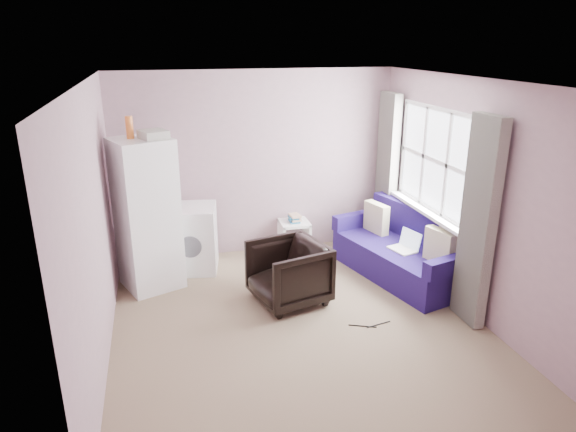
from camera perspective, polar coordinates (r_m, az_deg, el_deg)
The scene contains 8 objects.
room at distance 5.06m, azimuth 1.36°, elevation 0.55°, with size 3.84×4.24×2.54m.
armchair at distance 5.82m, azimuth 0.06°, elevation -6.01°, with size 0.76×0.71×0.78m, color black.
fridge at distance 6.24m, azimuth -15.41°, elevation 0.23°, with size 0.81×0.80×2.06m.
washing_machine at distance 6.73m, azimuth -10.56°, elevation -2.31°, with size 0.70×0.70×0.85m.
side_table at distance 7.23m, azimuth 0.69°, elevation -2.02°, with size 0.41×0.41×0.55m.
sofa at distance 6.67m, azimuth 12.83°, elevation -3.96°, with size 1.30×2.03×0.84m.
window_dressing at distance 6.39m, azimuth 15.02°, elevation 2.47°, with size 0.17×2.62×2.18m.
floor_cables at distance 5.59m, azimuth 9.16°, elevation -11.89°, with size 0.46×0.13×0.01m.
Camera 1 is at (-1.30, -4.61, 2.86)m, focal length 32.00 mm.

